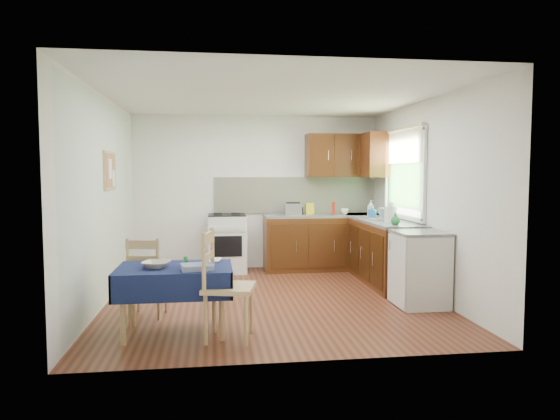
{
  "coord_description": "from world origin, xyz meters",
  "views": [
    {
      "loc": [
        -0.7,
        -6.09,
        1.57
      ],
      "look_at": [
        0.12,
        0.09,
        1.11
      ],
      "focal_mm": 32.0,
      "sensor_mm": 36.0,
      "label": 1
    }
  ],
  "objects": [
    {
      "name": "worktop_right",
      "position": [
        1.7,
        0.65,
        0.88
      ],
      "size": [
        0.6,
        1.7,
        0.04
      ],
      "primitive_type": "cube",
      "color": "slate",
      "rests_on": "base_cabinets"
    },
    {
      "name": "tea_towel",
      "position": [
        -0.86,
        -1.4,
        0.69
      ],
      "size": [
        0.32,
        0.27,
        0.05
      ],
      "primitive_type": "cube",
      "rotation": [
        0.0,
        0.0,
        0.15
      ],
      "color": "navy",
      "rests_on": "dining_table"
    },
    {
      "name": "ceiling",
      "position": [
        0.0,
        0.0,
        2.5
      ],
      "size": [
        4.0,
        4.2,
        0.02
      ],
      "primitive_type": "cube",
      "color": "white",
      "rests_on": "wall_back"
    },
    {
      "name": "worktop_corner",
      "position": [
        1.7,
        1.8,
        0.88
      ],
      "size": [
        0.6,
        0.6,
        0.04
      ],
      "primitive_type": "cube",
      "color": "slate",
      "rests_on": "base_cabinets"
    },
    {
      "name": "chair_far",
      "position": [
        -1.44,
        -0.61,
        0.47
      ],
      "size": [
        0.44,
        0.44,
        0.88
      ],
      "rotation": [
        0.0,
        0.0,
        2.99
      ],
      "color": "tan",
      "rests_on": "ground"
    },
    {
      "name": "soap_bottle_a",
      "position": [
        1.6,
        1.03,
        1.03
      ],
      "size": [
        0.14,
        0.14,
        0.27
      ],
      "primitive_type": "imported",
      "rotation": [
        0.0,
        0.0,
        0.48
      ],
      "color": "silver",
      "rests_on": "worktop_right"
    },
    {
      "name": "plate_bowl",
      "position": [
        -1.26,
        -1.26,
        0.69
      ],
      "size": [
        0.32,
        0.32,
        0.06
      ],
      "primitive_type": "imported",
      "rotation": [
        0.0,
        0.0,
        -0.28
      ],
      "color": "beige",
      "rests_on": "dining_table"
    },
    {
      "name": "corkboard",
      "position": [
        -1.97,
        0.3,
        1.6
      ],
      "size": [
        0.04,
        0.62,
        0.47
      ],
      "color": "tan",
      "rests_on": "wall_left"
    },
    {
      "name": "wall_right",
      "position": [
        2.0,
        0.0,
        1.25
      ],
      "size": [
        0.02,
        4.2,
        2.5
      ],
      "primitive_type": "cube",
      "color": "silver",
      "rests_on": "ground"
    },
    {
      "name": "upper_cabinets",
      "position": [
        1.52,
        1.8,
        1.85
      ],
      "size": [
        1.2,
        0.85,
        0.7
      ],
      "color": "#382009",
      "rests_on": "wall_back"
    },
    {
      "name": "dining_table",
      "position": [
        -1.09,
        -1.21,
        0.56
      ],
      "size": [
        1.1,
        0.75,
        0.66
      ],
      "rotation": [
        0.0,
        0.0,
        -0.2
      ],
      "color": "#0F133C",
      "rests_on": "ground"
    },
    {
      "name": "fridge",
      "position": [
        1.7,
        -0.55,
        0.44
      ],
      "size": [
        0.58,
        0.6,
        0.89
      ],
      "color": "silver",
      "rests_on": "ground"
    },
    {
      "name": "floor",
      "position": [
        0.0,
        0.0,
        0.0
      ],
      "size": [
        4.2,
        4.2,
        0.0
      ],
      "primitive_type": "plane",
      "color": "#472013",
      "rests_on": "ground"
    },
    {
      "name": "sauce_bottle",
      "position": [
        1.21,
        1.7,
        1.0
      ],
      "size": [
        0.05,
        0.05,
        0.21
      ],
      "primitive_type": "cylinder",
      "color": "#B61D0E",
      "rests_on": "worktop_back"
    },
    {
      "name": "yellow_packet",
      "position": [
        0.84,
        1.86,
        0.99
      ],
      "size": [
        0.16,
        0.13,
        0.18
      ],
      "primitive_type": "cube",
      "rotation": [
        0.0,
        0.0,
        0.39
      ],
      "color": "yellow",
      "rests_on": "worktop_back"
    },
    {
      "name": "chair_near",
      "position": [
        -0.62,
        -1.44,
        0.55
      ],
      "size": [
        0.54,
        0.54,
        1.04
      ],
      "rotation": [
        0.0,
        0.0,
        1.36
      ],
      "color": "tan",
      "rests_on": "ground"
    },
    {
      "name": "base_cabinets",
      "position": [
        1.36,
        1.26,
        0.43
      ],
      "size": [
        1.9,
        2.3,
        0.86
      ],
      "color": "#382009",
      "rests_on": "ground"
    },
    {
      "name": "worktop_back",
      "position": [
        1.05,
        1.8,
        0.88
      ],
      "size": [
        1.9,
        0.6,
        0.04
      ],
      "primitive_type": "cube",
      "color": "slate",
      "rests_on": "base_cabinets"
    },
    {
      "name": "dish_rack",
      "position": [
        1.7,
        0.72,
        0.92
      ],
      "size": [
        0.37,
        0.29,
        0.18
      ],
      "rotation": [
        0.0,
        0.0,
        0.32
      ],
      "color": "gray",
      "rests_on": "worktop_right"
    },
    {
      "name": "kettle",
      "position": [
        1.69,
        0.43,
        1.03
      ],
      "size": [
        0.17,
        0.17,
        0.28
      ],
      "color": "silver",
      "rests_on": "worktop_right"
    },
    {
      "name": "window",
      "position": [
        1.97,
        0.7,
        1.65
      ],
      "size": [
        0.04,
        1.48,
        1.26
      ],
      "color": "#2D5C26",
      "rests_on": "wall_right"
    },
    {
      "name": "stove",
      "position": [
        -0.5,
        1.8,
        0.46
      ],
      "size": [
        0.6,
        0.61,
        0.92
      ],
      "color": "silver",
      "rests_on": "ground"
    },
    {
      "name": "wall_front",
      "position": [
        0.0,
        -2.1,
        1.25
      ],
      "size": [
        4.0,
        0.02,
        2.5
      ],
      "primitive_type": "cube",
      "color": "silver",
      "rests_on": "ground"
    },
    {
      "name": "toaster",
      "position": [
        0.55,
        1.76,
        0.99
      ],
      "size": [
        0.26,
        0.16,
        0.2
      ],
      "rotation": [
        0.0,
        0.0,
        0.4
      ],
      "color": "silver",
      "rests_on": "worktop_back"
    },
    {
      "name": "splashback",
      "position": [
        0.65,
        2.08,
        1.2
      ],
      "size": [
        2.7,
        0.02,
        0.6
      ],
      "primitive_type": "cube",
      "color": "#EEE5CA",
      "rests_on": "wall_back"
    },
    {
      "name": "spice_jar",
      "position": [
        -0.98,
        -1.17,
        0.71
      ],
      "size": [
        0.04,
        0.04,
        0.09
      ],
      "primitive_type": "cylinder",
      "color": "#238032",
      "rests_on": "dining_table"
    },
    {
      "name": "cup",
      "position": [
        1.4,
        1.75,
        0.95
      ],
      "size": [
        0.15,
        0.15,
        0.09
      ],
      "primitive_type": "imported",
      "rotation": [
        0.0,
        0.0,
        0.29
      ],
      "color": "white",
      "rests_on": "worktop_back"
    },
    {
      "name": "soap_bottle_c",
      "position": [
        1.62,
        0.06,
        0.98
      ],
      "size": [
        0.17,
        0.17,
        0.15
      ],
      "primitive_type": "imported",
      "rotation": [
        0.0,
        0.0,
        3.78
      ],
      "color": "#217C36",
      "rests_on": "worktop_right"
    },
    {
      "name": "book",
      "position": [
        -0.81,
        -0.93,
        0.67
      ],
      "size": [
        0.2,
        0.25,
        0.02
      ],
      "primitive_type": "imported",
      "rotation": [
        0.0,
        0.0,
        -0.17
      ],
      "color": "white",
      "rests_on": "dining_table"
    },
    {
      "name": "sandwich_press",
      "position": [
        0.57,
        1.84,
        0.98
      ],
      "size": [
        0.28,
        0.24,
        0.16
      ],
      "rotation": [
        0.0,
        0.0,
        -0.22
      ],
      "color": "black",
      "rests_on": "worktop_back"
    },
    {
      "name": "soap_bottle_b",
      "position": [
        1.61,
        0.97,
        1.0
      ],
      "size": [
        0.13,
        0.13,
        0.2
      ],
      "primitive_type": "imported",
      "rotation": [
        0.0,
        0.0,
        2.3
      ],
      "color": "#1F6BB6",
      "rests_on": "worktop_right"
    },
    {
      "name": "wall_left",
      "position": [
        -2.0,
        0.0,
        1.25
      ],
      "size": [
        0.02,
        4.2,
        2.5
      ],
      "primitive_type": "cube",
      "color": "silver",
      "rests_on": "ground"
    },
    {
      "name": "wall_back",
      "position": [
        0.0,
        2.1,
        1.25
      ],
      "size": [
        4.0,
        0.02,
        2.5
      ],
      "primitive_type": "cube",
      "color": "silver",
      "rests_on": "ground"
    }
  ]
}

